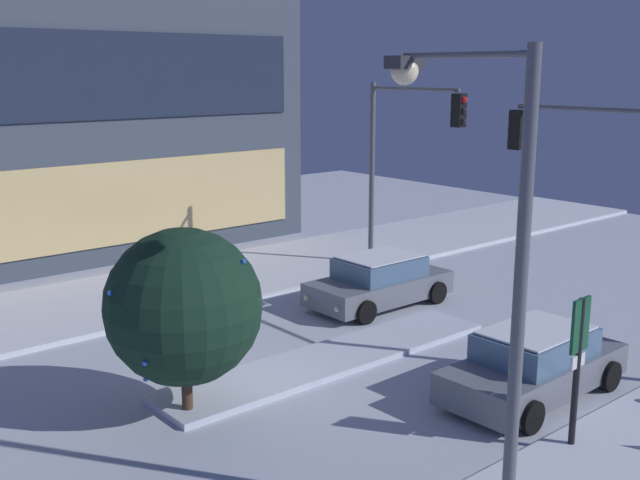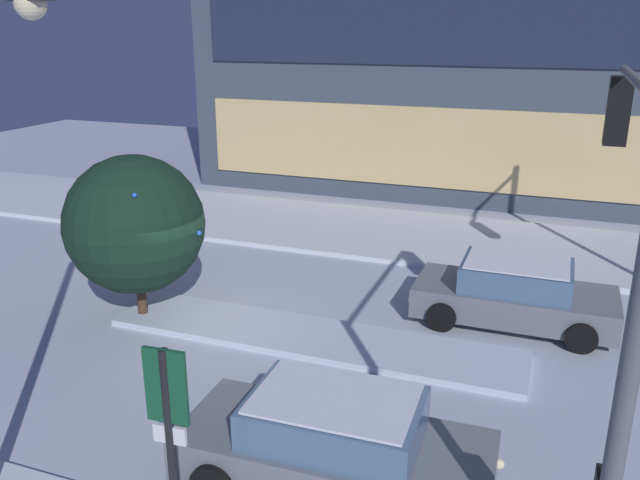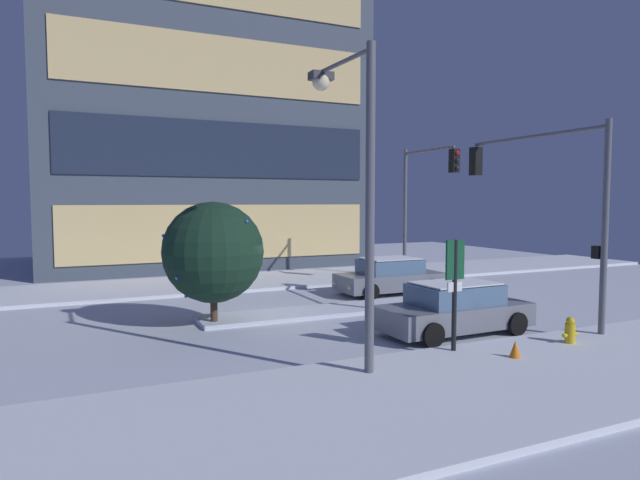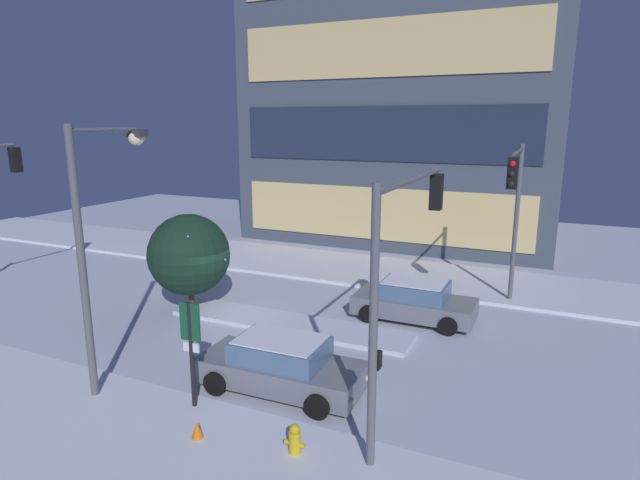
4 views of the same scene
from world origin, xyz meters
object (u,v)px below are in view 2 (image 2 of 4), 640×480
object	(u,v)px
parking_info_sign	(169,426)
decorated_tree_median	(135,224)
car_near	(335,445)
car_far	(514,294)
traffic_light_corner_near_right	(621,238)

from	to	relation	value
parking_info_sign	decorated_tree_median	bearing A→B (deg)	34.98
car_near	car_far	size ratio (longest dim) A/B	1.04
car_far	traffic_light_corner_near_right	bearing A→B (deg)	101.78
parking_info_sign	car_far	bearing A→B (deg)	-25.58
car_far	traffic_light_corner_near_right	world-z (taller)	traffic_light_corner_near_right
car_near	parking_info_sign	world-z (taller)	parking_info_sign
car_far	parking_info_sign	distance (m)	9.23
car_near	car_far	bearing A→B (deg)	72.10
traffic_light_corner_near_right	decorated_tree_median	world-z (taller)	traffic_light_corner_near_right
car_far	parking_info_sign	size ratio (longest dim) A/B	1.55
car_far	decorated_tree_median	distance (m)	8.61
car_near	parking_info_sign	bearing A→B (deg)	-130.27
parking_info_sign	traffic_light_corner_near_right	bearing A→B (deg)	-72.31
car_near	decorated_tree_median	xyz separation A→B (m)	(-6.05, 3.92, 1.55)
car_far	decorated_tree_median	bearing A→B (deg)	18.89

